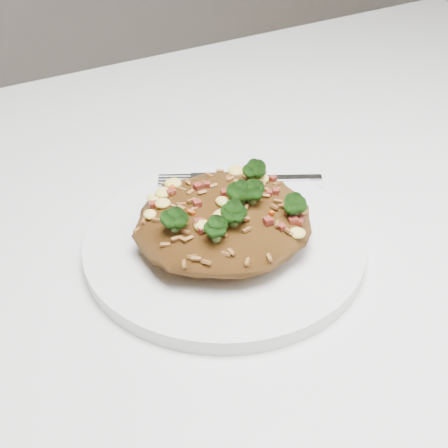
{
  "coord_description": "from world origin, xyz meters",
  "views": [
    {
      "loc": [
        -0.3,
        -0.41,
        1.1
      ],
      "look_at": [
        -0.09,
        -0.04,
        0.78
      ],
      "focal_mm": 50.0,
      "sensor_mm": 36.0,
      "label": 1
    }
  ],
  "objects": [
    {
      "name": "fork",
      "position": [
        -0.03,
        0.03,
        0.77
      ],
      "size": [
        0.15,
        0.09,
        0.0
      ],
      "rotation": [
        0.0,
        0.0,
        -0.48
      ],
      "color": "silver",
      "rests_on": "plate"
    },
    {
      "name": "plate",
      "position": [
        -0.09,
        -0.04,
        0.76
      ],
      "size": [
        0.24,
        0.24,
        0.01
      ],
      "primitive_type": "cylinder",
      "color": "white",
      "rests_on": "dining_table"
    },
    {
      "name": "dining_table",
      "position": [
        0.0,
        0.0,
        0.66
      ],
      "size": [
        1.2,
        0.8,
        0.75
      ],
      "color": "silver",
      "rests_on": "ground"
    },
    {
      "name": "fried_rice",
      "position": [
        -0.09,
        -0.04,
        0.79
      ],
      "size": [
        0.15,
        0.14,
        0.06
      ],
      "color": "brown",
      "rests_on": "plate"
    }
  ]
}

